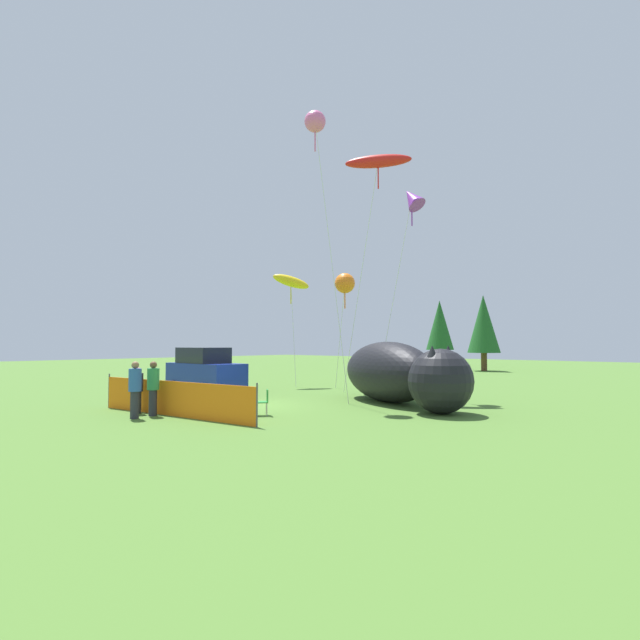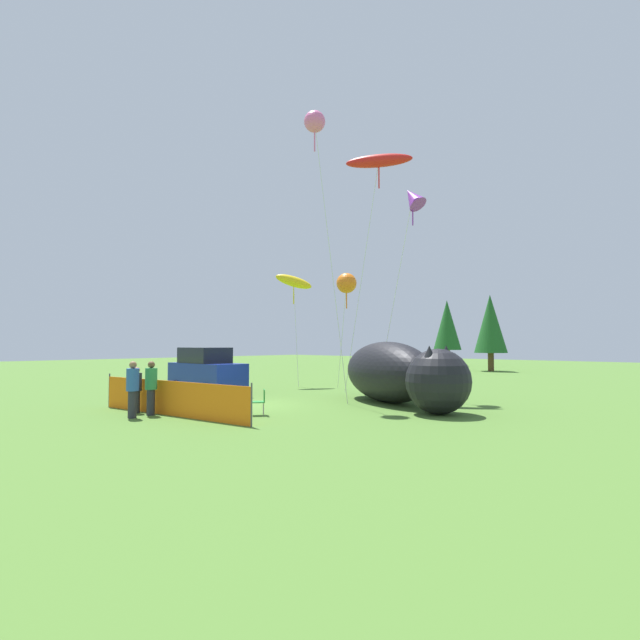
{
  "view_description": "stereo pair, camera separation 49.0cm",
  "coord_description": "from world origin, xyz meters",
  "px_view_note": "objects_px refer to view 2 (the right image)",
  "views": [
    {
      "loc": [
        15.34,
        -12.5,
        2.42
      ],
      "look_at": [
        0.74,
        3.6,
        3.43
      ],
      "focal_mm": 28.0,
      "sensor_mm": 36.0,
      "label": 1
    },
    {
      "loc": [
        15.7,
        -12.16,
        2.42
      ],
      "look_at": [
        0.74,
        3.6,
        3.43
      ],
      "focal_mm": 28.0,
      "sensor_mm": 36.0,
      "label": 2
    }
  ],
  "objects_px": {
    "spectator_in_green_shirt": "(151,386)",
    "kite_red_lizard": "(379,162)",
    "spectator_in_red_shirt": "(137,388)",
    "spectator_in_black_shirt": "(133,387)",
    "folding_chair": "(260,400)",
    "kite_yellow_hero": "(294,282)",
    "inflatable_cat": "(396,375)",
    "kite_purple_delta": "(412,198)",
    "kite_orange_flower": "(346,283)",
    "kite_pink_octopus": "(315,123)",
    "parked_car": "(207,372)"
  },
  "relations": [
    {
      "from": "folding_chair",
      "to": "kite_yellow_hero",
      "type": "distance_m",
      "value": 12.96
    },
    {
      "from": "kite_pink_octopus",
      "to": "kite_orange_flower",
      "type": "xyz_separation_m",
      "value": [
        -1.94,
        4.34,
        -6.35
      ]
    },
    {
      "from": "folding_chair",
      "to": "spectator_in_green_shirt",
      "type": "distance_m",
      "value": 3.72
    },
    {
      "from": "kite_red_lizard",
      "to": "inflatable_cat",
      "type": "bearing_deg",
      "value": -41.1
    },
    {
      "from": "inflatable_cat",
      "to": "spectator_in_red_shirt",
      "type": "bearing_deg",
      "value": -94.81
    },
    {
      "from": "spectator_in_green_shirt",
      "to": "kite_red_lizard",
      "type": "distance_m",
      "value": 14.33
    },
    {
      "from": "kite_yellow_hero",
      "to": "kite_pink_octopus",
      "type": "relative_size",
      "value": 0.53
    },
    {
      "from": "parked_car",
      "to": "spectator_in_red_shirt",
      "type": "bearing_deg",
      "value": -56.52
    },
    {
      "from": "spectator_in_black_shirt",
      "to": "kite_orange_flower",
      "type": "xyz_separation_m",
      "value": [
        -0.9,
        11.74,
        4.47
      ]
    },
    {
      "from": "kite_orange_flower",
      "to": "kite_purple_delta",
      "type": "bearing_deg",
      "value": 0.17
    },
    {
      "from": "spectator_in_black_shirt",
      "to": "kite_red_lizard",
      "type": "xyz_separation_m",
      "value": [
        1.81,
        10.9,
        9.89
      ]
    },
    {
      "from": "kite_purple_delta",
      "to": "parked_car",
      "type": "bearing_deg",
      "value": -140.85
    },
    {
      "from": "parked_car",
      "to": "spectator_in_green_shirt",
      "type": "distance_m",
      "value": 6.51
    },
    {
      "from": "kite_purple_delta",
      "to": "kite_pink_octopus",
      "type": "distance_m",
      "value": 5.54
    },
    {
      "from": "inflatable_cat",
      "to": "kite_yellow_hero",
      "type": "xyz_separation_m",
      "value": [
        -9.32,
        3.21,
        4.81
      ]
    },
    {
      "from": "parked_car",
      "to": "kite_yellow_hero",
      "type": "relative_size",
      "value": 0.62
    },
    {
      "from": "spectator_in_green_shirt",
      "to": "kite_yellow_hero",
      "type": "xyz_separation_m",
      "value": [
        -5.07,
        11.4,
        4.96
      ]
    },
    {
      "from": "spectator_in_red_shirt",
      "to": "kite_purple_delta",
      "type": "xyz_separation_m",
      "value": [
        4.11,
        11.11,
        8.21
      ]
    },
    {
      "from": "spectator_in_black_shirt",
      "to": "kite_pink_octopus",
      "type": "xyz_separation_m",
      "value": [
        1.04,
        7.4,
        10.83
      ]
    },
    {
      "from": "spectator_in_black_shirt",
      "to": "kite_red_lizard",
      "type": "relative_size",
      "value": 0.16
    },
    {
      "from": "kite_purple_delta",
      "to": "kite_orange_flower",
      "type": "xyz_separation_m",
      "value": [
        -3.99,
        -0.01,
        -3.61
      ]
    },
    {
      "from": "spectator_in_green_shirt",
      "to": "kite_yellow_hero",
      "type": "distance_m",
      "value": 13.42
    },
    {
      "from": "spectator_in_black_shirt",
      "to": "kite_orange_flower",
      "type": "distance_m",
      "value": 12.6
    },
    {
      "from": "inflatable_cat",
      "to": "kite_purple_delta",
      "type": "distance_m",
      "value": 8.49
    },
    {
      "from": "kite_orange_flower",
      "to": "spectator_in_green_shirt",
      "type": "bearing_deg",
      "value": -86.13
    },
    {
      "from": "spectator_in_green_shirt",
      "to": "kite_red_lizard",
      "type": "relative_size",
      "value": 0.16
    },
    {
      "from": "spectator_in_red_shirt",
      "to": "spectator_in_black_shirt",
      "type": "distance_m",
      "value": 1.22
    },
    {
      "from": "folding_chair",
      "to": "spectator_in_red_shirt",
      "type": "xyz_separation_m",
      "value": [
        -3.55,
        -2.61,
        0.35
      ]
    },
    {
      "from": "kite_yellow_hero",
      "to": "inflatable_cat",
      "type": "bearing_deg",
      "value": -19.03
    },
    {
      "from": "spectator_in_green_shirt",
      "to": "kite_purple_delta",
      "type": "distance_m",
      "value": 14.06
    },
    {
      "from": "spectator_in_black_shirt",
      "to": "kite_orange_flower",
      "type": "height_order",
      "value": "kite_orange_flower"
    },
    {
      "from": "kite_red_lizard",
      "to": "kite_purple_delta",
      "type": "bearing_deg",
      "value": 33.7
    },
    {
      "from": "inflatable_cat",
      "to": "folding_chair",
      "type": "bearing_deg",
      "value": -78.59
    },
    {
      "from": "spectator_in_green_shirt",
      "to": "kite_pink_octopus",
      "type": "xyz_separation_m",
      "value": [
        1.2,
        6.68,
        10.84
      ]
    },
    {
      "from": "kite_red_lizard",
      "to": "kite_pink_octopus",
      "type": "xyz_separation_m",
      "value": [
        -0.77,
        -3.5,
        0.94
      ]
    },
    {
      "from": "spectator_in_green_shirt",
      "to": "kite_yellow_hero",
      "type": "height_order",
      "value": "kite_yellow_hero"
    },
    {
      "from": "kite_yellow_hero",
      "to": "kite_pink_octopus",
      "type": "distance_m",
      "value": 9.8
    },
    {
      "from": "inflatable_cat",
      "to": "spectator_in_green_shirt",
      "type": "relative_size",
      "value": 4.27
    },
    {
      "from": "spectator_in_red_shirt",
      "to": "kite_red_lizard",
      "type": "distance_m",
      "value": 14.62
    },
    {
      "from": "spectator_in_black_shirt",
      "to": "kite_red_lizard",
      "type": "distance_m",
      "value": 14.83
    },
    {
      "from": "spectator_in_black_shirt",
      "to": "inflatable_cat",
      "type": "bearing_deg",
      "value": 65.32
    },
    {
      "from": "kite_red_lizard",
      "to": "kite_yellow_hero",
      "type": "height_order",
      "value": "kite_red_lizard"
    },
    {
      "from": "inflatable_cat",
      "to": "kite_orange_flower",
      "type": "distance_m",
      "value": 7.19
    },
    {
      "from": "folding_chair",
      "to": "kite_purple_delta",
      "type": "bearing_deg",
      "value": -146.28
    },
    {
      "from": "spectator_in_black_shirt",
      "to": "kite_purple_delta",
      "type": "xyz_separation_m",
      "value": [
        3.08,
        11.75,
        8.08
      ]
    },
    {
      "from": "spectator_in_green_shirt",
      "to": "kite_purple_delta",
      "type": "bearing_deg",
      "value": 73.63
    },
    {
      "from": "spectator_in_red_shirt",
      "to": "kite_purple_delta",
      "type": "relative_size",
      "value": 0.16
    },
    {
      "from": "inflatable_cat",
      "to": "kite_pink_octopus",
      "type": "height_order",
      "value": "kite_pink_octopus"
    },
    {
      "from": "inflatable_cat",
      "to": "kite_yellow_hero",
      "type": "distance_m",
      "value": 10.97
    },
    {
      "from": "inflatable_cat",
      "to": "spectator_in_green_shirt",
      "type": "distance_m",
      "value": 9.22
    }
  ]
}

